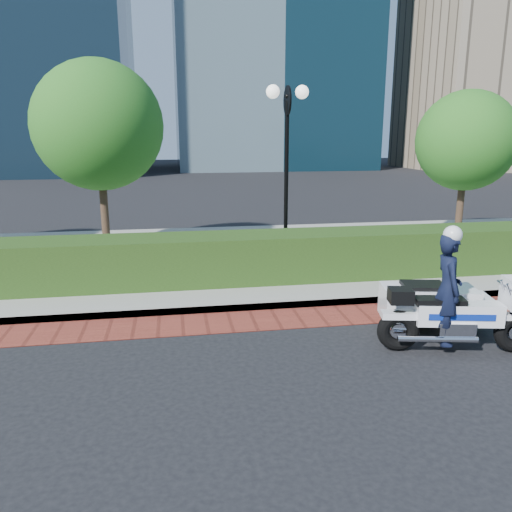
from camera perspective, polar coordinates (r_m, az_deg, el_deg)
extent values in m
plane|color=black|center=(7.69, 4.70, -11.20)|extent=(120.00, 120.00, 0.00)
cube|color=maroon|center=(9.03, 2.36, -7.22)|extent=(60.00, 1.00, 0.01)
cube|color=gray|center=(13.25, -1.65, -0.05)|extent=(60.00, 8.00, 0.15)
cube|color=black|center=(10.81, 0.10, -0.09)|extent=(18.00, 1.20, 1.00)
cylinder|color=black|center=(12.61, 3.36, 0.27)|extent=(0.30, 0.30, 0.30)
cylinder|color=black|center=(12.31, 3.48, 8.67)|extent=(0.10, 0.10, 3.70)
cylinder|color=black|center=(12.29, 3.61, 17.30)|extent=(0.04, 0.70, 0.70)
sphere|color=white|center=(12.23, 1.94, 18.27)|extent=(0.32, 0.32, 0.32)
sphere|color=white|center=(12.38, 5.28, 18.17)|extent=(0.32, 0.32, 0.32)
cylinder|color=#332319|center=(13.51, -16.90, 4.65)|extent=(0.20, 0.20, 2.17)
sphere|color=#266519|center=(13.36, -17.58, 14.01)|extent=(3.20, 3.20, 3.20)
cylinder|color=#332319|center=(15.76, 22.25, 4.99)|extent=(0.20, 0.20, 1.92)
sphere|color=#266519|center=(15.62, 22.91, 12.04)|extent=(2.80, 2.80, 2.80)
cube|color=gray|center=(54.81, 25.90, 23.83)|extent=(14.00, 12.00, 28.00)
torus|color=black|center=(7.99, 15.93, -8.19)|extent=(0.67, 0.32, 0.65)
cube|color=white|center=(8.15, 22.12, -6.12)|extent=(1.31, 0.56, 0.33)
cube|color=silver|center=(8.22, 21.65, -7.68)|extent=(0.61, 0.49, 0.27)
cube|color=black|center=(8.00, 20.26, -4.86)|extent=(0.78, 0.44, 0.10)
cube|color=black|center=(7.81, 16.20, -4.38)|extent=(0.40, 0.38, 0.22)
cube|color=white|center=(8.87, 19.06, -5.07)|extent=(1.63, 0.98, 0.54)
cube|color=black|center=(8.76, 18.59, -3.26)|extent=(0.77, 0.62, 0.08)
torus|color=black|center=(9.35, 17.54, -5.58)|extent=(0.51, 0.25, 0.49)
imported|color=black|center=(7.97, 21.04, -3.56)|extent=(0.52, 0.68, 1.69)
sphere|color=white|center=(7.78, 21.56, 2.26)|extent=(0.27, 0.27, 0.27)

